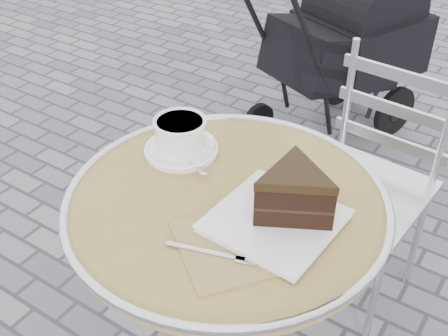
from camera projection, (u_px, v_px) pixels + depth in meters
The scene contains 5 objects.
cafe_table at pixel (226, 253), 1.32m from camera, with size 0.72×0.72×0.74m.
cappuccino_set at pixel (181, 139), 1.35m from camera, with size 0.20×0.18×0.09m.
cake_plate_set at pixel (288, 200), 1.13m from camera, with size 0.31×0.37×0.13m.
bistro_chair at pixel (378, 155), 1.74m from camera, with size 0.40×0.40×0.84m.
baby_stroller at pixel (343, 53), 2.59m from camera, with size 0.70×0.98×0.93m.
Camera 1 is at (0.52, -0.80, 1.50)m, focal length 45.00 mm.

